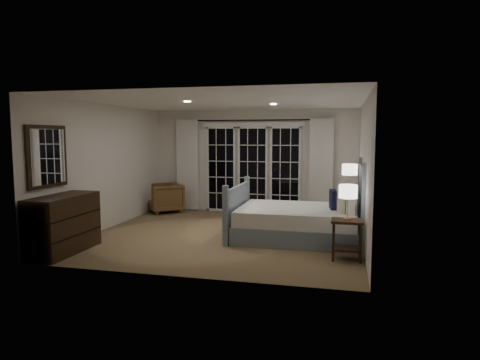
% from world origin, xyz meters
% --- Properties ---
extents(floor, '(5.00, 5.00, 0.00)m').
position_xyz_m(floor, '(0.00, 0.00, 0.00)').
color(floor, olive).
rests_on(floor, ground).
extents(ceiling, '(5.00, 5.00, 0.00)m').
position_xyz_m(ceiling, '(0.00, 0.00, 2.50)').
color(ceiling, white).
rests_on(ceiling, wall_back).
extents(wall_left, '(0.02, 5.00, 2.50)m').
position_xyz_m(wall_left, '(-2.50, 0.00, 1.25)').
color(wall_left, silver).
rests_on(wall_left, floor).
extents(wall_right, '(0.02, 5.00, 2.50)m').
position_xyz_m(wall_right, '(2.50, 0.00, 1.25)').
color(wall_right, silver).
rests_on(wall_right, floor).
extents(wall_back, '(5.00, 0.02, 2.50)m').
position_xyz_m(wall_back, '(0.00, 2.50, 1.25)').
color(wall_back, silver).
rests_on(wall_back, floor).
extents(wall_front, '(5.00, 0.02, 2.50)m').
position_xyz_m(wall_front, '(0.00, -2.50, 1.25)').
color(wall_front, silver).
rests_on(wall_front, floor).
extents(french_doors, '(2.50, 0.04, 2.20)m').
position_xyz_m(french_doors, '(0.00, 2.46, 1.09)').
color(french_doors, black).
rests_on(french_doors, wall_back).
extents(curtain_rod, '(3.50, 0.03, 0.03)m').
position_xyz_m(curtain_rod, '(0.00, 2.40, 2.25)').
color(curtain_rod, black).
rests_on(curtain_rod, wall_back).
extents(curtain_left, '(0.55, 0.10, 2.25)m').
position_xyz_m(curtain_left, '(-1.65, 2.38, 1.15)').
color(curtain_left, silver).
rests_on(curtain_left, curtain_rod).
extents(curtain_right, '(0.55, 0.10, 2.25)m').
position_xyz_m(curtain_right, '(1.65, 2.38, 1.15)').
color(curtain_right, silver).
rests_on(curtain_right, curtain_rod).
extents(downlight_a, '(0.12, 0.12, 0.01)m').
position_xyz_m(downlight_a, '(0.80, 0.60, 2.49)').
color(downlight_a, white).
rests_on(downlight_a, ceiling).
extents(downlight_b, '(0.12, 0.12, 0.01)m').
position_xyz_m(downlight_b, '(-0.60, -0.40, 2.49)').
color(downlight_b, white).
rests_on(downlight_b, ceiling).
extents(bed, '(2.32, 1.67, 1.36)m').
position_xyz_m(bed, '(1.41, 0.02, 0.34)').
color(bed, slate).
rests_on(bed, floor).
extents(nightstand_left, '(0.47, 0.38, 0.62)m').
position_xyz_m(nightstand_left, '(2.23, -1.15, 0.41)').
color(nightstand_left, black).
rests_on(nightstand_left, floor).
extents(nightstand_right, '(0.54, 0.44, 0.71)m').
position_xyz_m(nightstand_right, '(2.28, 1.29, 0.47)').
color(nightstand_right, black).
rests_on(nightstand_right, floor).
extents(lamp_left, '(0.28, 0.28, 0.53)m').
position_xyz_m(lamp_left, '(2.23, -1.15, 1.04)').
color(lamp_left, tan).
rests_on(lamp_left, nightstand_left).
extents(lamp_right, '(0.31, 0.31, 0.60)m').
position_xyz_m(lamp_right, '(2.28, 1.29, 1.18)').
color(lamp_right, tan).
rests_on(lamp_right, nightstand_right).
extents(armchair, '(1.09, 1.09, 0.72)m').
position_xyz_m(armchair, '(-2.10, 1.96, 0.36)').
color(armchair, brown).
rests_on(armchair, floor).
extents(dresser, '(0.56, 1.31, 0.93)m').
position_xyz_m(dresser, '(-2.23, -1.80, 0.46)').
color(dresser, black).
rests_on(dresser, floor).
extents(mirror, '(0.05, 0.85, 1.00)m').
position_xyz_m(mirror, '(-2.47, -1.80, 1.55)').
color(mirror, black).
rests_on(mirror, wall_left).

